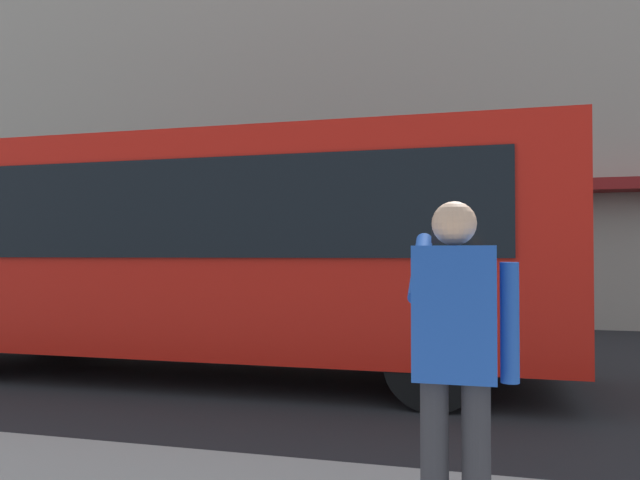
# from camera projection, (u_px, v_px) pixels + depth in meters

# --- Properties ---
(ground_plane) EXTENTS (60.00, 60.00, 0.00)m
(ground_plane) POSITION_uv_depth(u_px,v_px,m) (459.00, 386.00, 7.53)
(ground_plane) COLOR #232326
(building_facade_far) EXTENTS (28.00, 1.55, 12.00)m
(building_facade_far) POSITION_uv_depth(u_px,v_px,m) (471.00, 62.00, 14.23)
(building_facade_far) COLOR #A89E8E
(building_facade_far) RESTS_ON ground_plane
(red_bus) EXTENTS (9.05, 2.54, 3.08)m
(red_bus) POSITION_uv_depth(u_px,v_px,m) (207.00, 247.00, 8.18)
(red_bus) COLOR red
(red_bus) RESTS_ON ground_plane
(pedestrian_photographer) EXTENTS (0.53, 0.52, 1.70)m
(pedestrian_photographer) POSITION_uv_depth(u_px,v_px,m) (456.00, 345.00, 3.07)
(pedestrian_photographer) COLOR #2D2D33
(pedestrian_photographer) RESTS_ON sidewalk_curb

